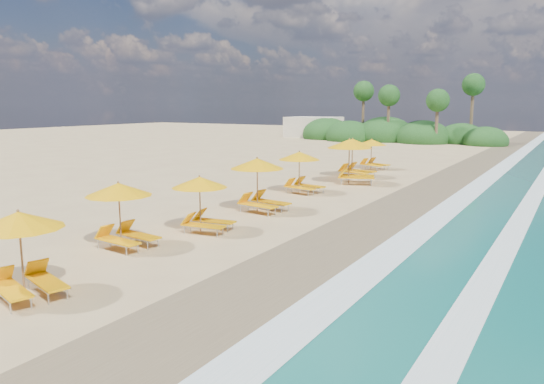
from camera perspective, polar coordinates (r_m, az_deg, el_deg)
name	(u,v)px	position (r m, az deg, el deg)	size (l,w,h in m)	color
ground	(272,222)	(20.67, 0.00, -3.28)	(160.00, 160.00, 0.00)	tan
wet_sand	(367,234)	(18.98, 10.45, -4.61)	(4.00, 160.00, 0.01)	olive
surf_foam	(444,244)	(18.25, 18.44, -5.47)	(4.00, 160.00, 0.01)	white
station_2	(23,249)	(13.87, -25.73, -5.65)	(2.70, 2.62, 2.15)	olive
station_3	(123,211)	(17.46, -16.11, -1.99)	(2.48, 2.32, 2.18)	olive
station_4	(204,200)	(19.03, -7.52, -0.90)	(2.46, 2.33, 2.09)	olive
station_5	(260,181)	(22.41, -1.28, 1.22)	(2.78, 2.63, 2.38)	olive
station_6	(302,169)	(27.15, 3.30, 2.51)	(2.66, 2.54, 2.23)	olive
station_7	(353,158)	(30.64, 8.87, 3.70)	(3.45, 3.40, 2.67)	olive
station_8	(355,155)	(33.33, 9.11, 4.02)	(3.02, 2.89, 2.51)	olive
station_9	(373,152)	(37.75, 11.08, 4.35)	(2.79, 2.73, 2.19)	olive
treeline	(392,133)	(66.08, 13.09, 6.31)	(25.80, 8.80, 9.74)	#163D14
beach_building	(314,127)	(72.92, 4.61, 7.15)	(7.00, 5.00, 2.80)	beige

